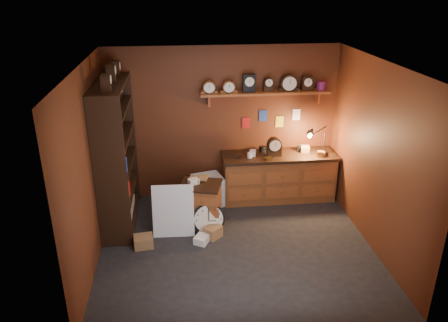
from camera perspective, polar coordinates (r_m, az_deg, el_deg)
floor at (r=6.67m, az=1.59°, el=-11.04°), size 4.00×4.00×0.00m
room_shell at (r=5.99m, az=2.05°, el=3.37°), size 4.02×3.62×2.71m
shelving_unit at (r=6.98m, az=-14.16°, el=1.46°), size 0.47×1.60×2.58m
workbench at (r=7.87m, az=7.12°, el=-1.69°), size 2.03×0.66×1.36m
low_cabinet at (r=7.02m, az=-3.02°, el=-5.44°), size 0.74×0.67×0.81m
big_round_clock at (r=6.86m, az=-2.03°, el=-7.53°), size 0.51×0.17×0.51m
white_panel at (r=6.99m, az=-6.50°, el=-9.45°), size 0.64×0.20×0.84m
mini_fridge at (r=7.71m, az=-2.09°, el=-3.86°), size 0.60×0.62×0.51m
floor_box_a at (r=6.72m, az=-10.46°, el=-10.29°), size 0.31×0.27×0.17m
floor_box_b at (r=6.72m, az=-2.91°, el=-10.18°), size 0.27×0.29×0.11m
floor_box_c at (r=6.82m, az=-1.45°, el=-9.25°), size 0.32×0.32×0.18m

